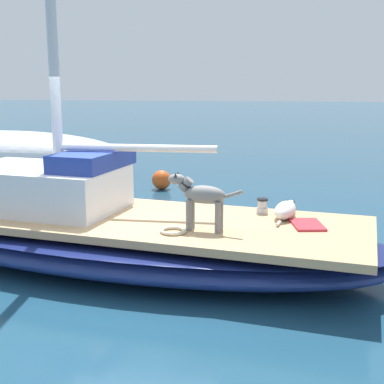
{
  "coord_description": "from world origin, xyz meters",
  "views": [
    {
      "loc": [
        -6.74,
        -1.97,
        2.44
      ],
      "look_at": [
        0.0,
        -1.0,
        1.01
      ],
      "focal_mm": 49.48,
      "sensor_mm": 36.0,
      "label": 1
    }
  ],
  "objects": [
    {
      "name": "moored_boat_starboard_side",
      "position": [
        6.38,
        4.81,
        0.6
      ],
      "size": [
        2.76,
        6.61,
        6.88
      ],
      "color": "white",
      "rests_on": "ground"
    },
    {
      "name": "cabin_house",
      "position": [
        0.21,
        1.1,
        1.01
      ],
      "size": [
        1.77,
        2.44,
        0.84
      ],
      "color": "silver",
      "rests_on": "sailboat_main"
    },
    {
      "name": "dog_grey",
      "position": [
        -0.57,
        -1.19,
        1.08
      ],
      "size": [
        0.3,
        0.94,
        0.7
      ],
      "color": "gray",
      "rests_on": "sailboat_main"
    },
    {
      "name": "deck_winch",
      "position": [
        0.38,
        -1.92,
        0.76
      ],
      "size": [
        0.16,
        0.16,
        0.21
      ],
      "color": "#B7B7BC",
      "rests_on": "sailboat_main"
    },
    {
      "name": "ground_plane",
      "position": [
        0.0,
        0.0,
        0.0
      ],
      "size": [
        120.0,
        120.0,
        0.0
      ],
      "primitive_type": "plane",
      "color": "navy"
    },
    {
      "name": "sailboat_main",
      "position": [
        0.0,
        0.0,
        0.34
      ],
      "size": [
        3.77,
        7.57,
        0.66
      ],
      "color": "navy",
      "rests_on": "ground"
    },
    {
      "name": "coiled_rope",
      "position": [
        -0.73,
        -0.88,
        0.68
      ],
      "size": [
        0.32,
        0.32,
        0.04
      ],
      "primitive_type": "torus",
      "color": "beige",
      "rests_on": "sailboat_main"
    },
    {
      "name": "dog_white",
      "position": [
        0.19,
        -2.23,
        0.77
      ],
      "size": [
        0.94,
        0.39,
        0.22
      ],
      "color": "silver",
      "rests_on": "sailboat_main"
    },
    {
      "name": "deck_towel",
      "position": [
        -0.19,
        -2.49,
        0.68
      ],
      "size": [
        0.61,
        0.45,
        0.03
      ],
      "primitive_type": "cube",
      "rotation": [
        0.0,
        0.0,
        0.17
      ],
      "color": "#C6333D",
      "rests_on": "sailboat_main"
    },
    {
      "name": "mooring_buoy",
      "position": [
        4.98,
        0.42,
        0.22
      ],
      "size": [
        0.44,
        0.44,
        0.44
      ],
      "primitive_type": "sphere",
      "color": "#E55119",
      "rests_on": "ground"
    }
  ]
}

